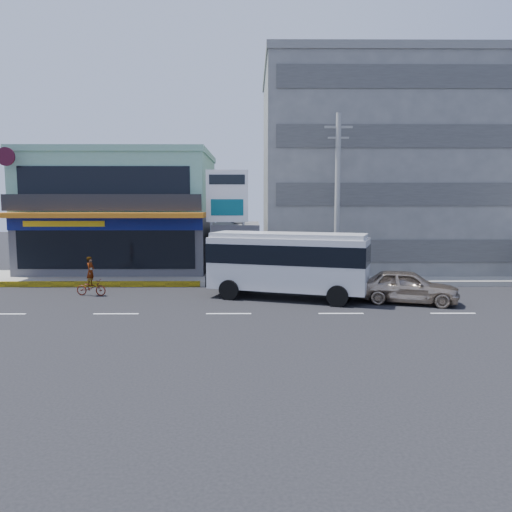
{
  "coord_description": "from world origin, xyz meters",
  "views": [
    {
      "loc": [
        1.06,
        -21.73,
        4.97
      ],
      "look_at": [
        1.24,
        3.48,
        2.2
      ],
      "focal_mm": 35.0,
      "sensor_mm": 36.0,
      "label": 1
    }
  ],
  "objects_px": {
    "concrete_building": "(375,173)",
    "billboard": "(227,202)",
    "utility_pole_near": "(337,198)",
    "minibus": "(288,260)",
    "satellite_dish": "(236,223)",
    "sedan": "(407,286)",
    "motorcycle_rider": "(91,283)",
    "shop_building": "(125,215)"
  },
  "relations": [
    {
      "from": "concrete_building",
      "to": "billboard",
      "type": "xyz_separation_m",
      "value": [
        -10.5,
        -5.8,
        -2.07
      ]
    },
    {
      "from": "utility_pole_near",
      "to": "minibus",
      "type": "xyz_separation_m",
      "value": [
        -3.13,
        -3.89,
        -3.14
      ]
    },
    {
      "from": "billboard",
      "to": "concrete_building",
      "type": "bearing_deg",
      "value": 28.92
    },
    {
      "from": "satellite_dish",
      "to": "utility_pole_near",
      "type": "relative_size",
      "value": 0.15
    },
    {
      "from": "concrete_building",
      "to": "sedan",
      "type": "bearing_deg",
      "value": -96.24
    },
    {
      "from": "billboard",
      "to": "motorcycle_rider",
      "type": "relative_size",
      "value": 3.33
    },
    {
      "from": "motorcycle_rider",
      "to": "sedan",
      "type": "bearing_deg",
      "value": -7.41
    },
    {
      "from": "shop_building",
      "to": "sedan",
      "type": "relative_size",
      "value": 2.54
    },
    {
      "from": "satellite_dish",
      "to": "sedan",
      "type": "distance_m",
      "value": 12.55
    },
    {
      "from": "concrete_building",
      "to": "billboard",
      "type": "height_order",
      "value": "concrete_building"
    },
    {
      "from": "shop_building",
      "to": "billboard",
      "type": "bearing_deg",
      "value": -32.32
    },
    {
      "from": "utility_pole_near",
      "to": "minibus",
      "type": "relative_size",
      "value": 1.18
    },
    {
      "from": "utility_pole_near",
      "to": "sedan",
      "type": "xyz_separation_m",
      "value": [
        2.61,
        -5.12,
        -4.32
      ]
    },
    {
      "from": "concrete_building",
      "to": "sedan",
      "type": "distance_m",
      "value": 14.2
    },
    {
      "from": "minibus",
      "to": "motorcycle_rider",
      "type": "bearing_deg",
      "value": 175.22
    },
    {
      "from": "concrete_building",
      "to": "sedan",
      "type": "xyz_separation_m",
      "value": [
        -1.39,
        -12.72,
        -6.17
      ]
    },
    {
      "from": "satellite_dish",
      "to": "sedan",
      "type": "bearing_deg",
      "value": -45.35
    },
    {
      "from": "satellite_dish",
      "to": "sedan",
      "type": "xyz_separation_m",
      "value": [
        8.61,
        -8.72,
        -2.74
      ]
    },
    {
      "from": "billboard",
      "to": "motorcycle_rider",
      "type": "xyz_separation_m",
      "value": [
        -6.99,
        -4.82,
        -4.24
      ]
    },
    {
      "from": "shop_building",
      "to": "motorcycle_rider",
      "type": "relative_size",
      "value": 5.98
    },
    {
      "from": "concrete_building",
      "to": "utility_pole_near",
      "type": "relative_size",
      "value": 1.6
    },
    {
      "from": "shop_building",
      "to": "billboard",
      "type": "xyz_separation_m",
      "value": [
        7.5,
        -4.75,
        0.93
      ]
    },
    {
      "from": "sedan",
      "to": "utility_pole_near",
      "type": "bearing_deg",
      "value": 42.94
    },
    {
      "from": "utility_pole_near",
      "to": "sedan",
      "type": "relative_size",
      "value": 2.05
    },
    {
      "from": "utility_pole_near",
      "to": "shop_building",
      "type": "bearing_deg",
      "value": 154.94
    },
    {
      "from": "concrete_building",
      "to": "billboard",
      "type": "bearing_deg",
      "value": -151.08
    },
    {
      "from": "concrete_building",
      "to": "satellite_dish",
      "type": "distance_m",
      "value": 11.3
    },
    {
      "from": "concrete_building",
      "to": "motorcycle_rider",
      "type": "height_order",
      "value": "concrete_building"
    },
    {
      "from": "billboard",
      "to": "shop_building",
      "type": "bearing_deg",
      "value": 147.68
    },
    {
      "from": "satellite_dish",
      "to": "minibus",
      "type": "height_order",
      "value": "satellite_dish"
    },
    {
      "from": "shop_building",
      "to": "sedan",
      "type": "bearing_deg",
      "value": -35.07
    },
    {
      "from": "minibus",
      "to": "sedan",
      "type": "distance_m",
      "value": 5.98
    },
    {
      "from": "concrete_building",
      "to": "minibus",
      "type": "xyz_separation_m",
      "value": [
        -7.13,
        -11.49,
        -4.99
      ]
    },
    {
      "from": "shop_building",
      "to": "billboard",
      "type": "relative_size",
      "value": 1.8
    },
    {
      "from": "minibus",
      "to": "motorcycle_rider",
      "type": "relative_size",
      "value": 4.08
    },
    {
      "from": "satellite_dish",
      "to": "motorcycle_rider",
      "type": "bearing_deg",
      "value": -138.54
    },
    {
      "from": "shop_building",
      "to": "satellite_dish",
      "type": "height_order",
      "value": "shop_building"
    },
    {
      "from": "concrete_building",
      "to": "shop_building",
      "type": "bearing_deg",
      "value": -176.65
    },
    {
      "from": "concrete_building",
      "to": "motorcycle_rider",
      "type": "relative_size",
      "value": 7.72
    },
    {
      "from": "concrete_building",
      "to": "sedan",
      "type": "height_order",
      "value": "concrete_building"
    },
    {
      "from": "motorcycle_rider",
      "to": "minibus",
      "type": "bearing_deg",
      "value": -4.78
    },
    {
      "from": "shop_building",
      "to": "sedan",
      "type": "distance_m",
      "value": 20.54
    }
  ]
}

